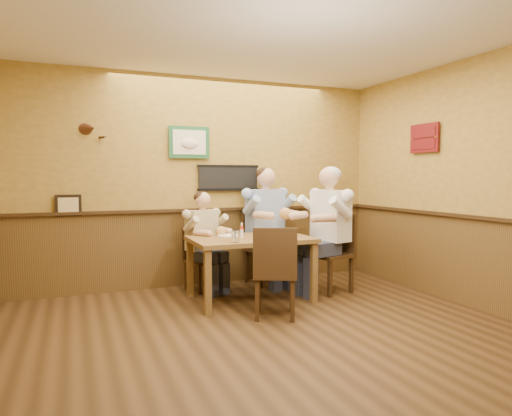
# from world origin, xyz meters

# --- Properties ---
(room) EXTENTS (5.02, 5.03, 2.81)m
(room) POSITION_xyz_m (0.13, 0.17, 1.69)
(room) COLOR #35220F
(room) RESTS_ON ground
(dining_table) EXTENTS (1.40, 0.90, 0.75)m
(dining_table) POSITION_xyz_m (0.29, 1.50, 0.66)
(dining_table) COLOR brown
(dining_table) RESTS_ON ground
(chair_back_left) EXTENTS (0.48, 0.48, 0.80)m
(chair_back_left) POSITION_xyz_m (-0.12, 2.15, 0.40)
(chair_back_left) COLOR #3A2712
(chair_back_left) RESTS_ON ground
(chair_back_right) EXTENTS (0.53, 0.53, 1.00)m
(chair_back_right) POSITION_xyz_m (0.78, 2.19, 0.50)
(chair_back_right) COLOR #3A2712
(chair_back_right) RESTS_ON ground
(chair_right_end) EXTENTS (0.56, 0.56, 1.00)m
(chair_right_end) POSITION_xyz_m (1.37, 1.46, 0.50)
(chair_right_end) COLOR #3A2712
(chair_right_end) RESTS_ON ground
(chair_near_side) EXTENTS (0.59, 0.59, 0.96)m
(chair_near_side) POSITION_xyz_m (0.29, 0.79, 0.48)
(chair_near_side) COLOR #3A2712
(chair_near_side) RESTS_ON ground
(diner_tan_shirt) EXTENTS (0.68, 0.68, 1.15)m
(diner_tan_shirt) POSITION_xyz_m (-0.12, 2.15, 0.57)
(diner_tan_shirt) COLOR beige
(diner_tan_shirt) RESTS_ON ground
(diner_blue_polo) EXTENTS (0.75, 0.75, 1.43)m
(diner_blue_polo) POSITION_xyz_m (0.78, 2.19, 0.71)
(diner_blue_polo) COLOR #89A2CD
(diner_blue_polo) RESTS_ON ground
(diner_white_elder) EXTENTS (0.79, 0.79, 1.43)m
(diner_white_elder) POSITION_xyz_m (1.37, 1.46, 0.71)
(diner_white_elder) COLOR white
(diner_white_elder) RESTS_ON ground
(water_glass_left) EXTENTS (0.11, 0.11, 0.13)m
(water_glass_left) POSITION_xyz_m (-0.01, 1.17, 0.81)
(water_glass_left) COLOR white
(water_glass_left) RESTS_ON dining_table
(water_glass_mid) EXTENTS (0.09, 0.09, 0.12)m
(water_glass_mid) POSITION_xyz_m (0.39, 1.26, 0.81)
(water_glass_mid) COLOR white
(water_glass_mid) RESTS_ON dining_table
(cola_tumbler) EXTENTS (0.11, 0.11, 0.12)m
(cola_tumbler) POSITION_xyz_m (0.57, 1.27, 0.81)
(cola_tumbler) COLOR black
(cola_tumbler) RESTS_ON dining_table
(hot_sauce_bottle) EXTENTS (0.05, 0.05, 0.16)m
(hot_sauce_bottle) POSITION_xyz_m (0.18, 1.48, 0.83)
(hot_sauce_bottle) COLOR red
(hot_sauce_bottle) RESTS_ON dining_table
(salt_shaker) EXTENTS (0.04, 0.04, 0.10)m
(salt_shaker) POSITION_xyz_m (0.17, 1.48, 0.80)
(salt_shaker) COLOR white
(salt_shaker) RESTS_ON dining_table
(pepper_shaker) EXTENTS (0.05, 0.05, 0.10)m
(pepper_shaker) POSITION_xyz_m (0.13, 1.53, 0.80)
(pepper_shaker) COLOR black
(pepper_shaker) RESTS_ON dining_table
(plate_far_left) EXTENTS (0.29, 0.29, 0.02)m
(plate_far_left) POSITION_xyz_m (0.07, 1.70, 0.76)
(plate_far_left) COLOR white
(plate_far_left) RESTS_ON dining_table
(plate_far_right) EXTENTS (0.28, 0.28, 0.01)m
(plate_far_right) POSITION_xyz_m (0.62, 1.63, 0.76)
(plate_far_right) COLOR white
(plate_far_right) RESTS_ON dining_table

